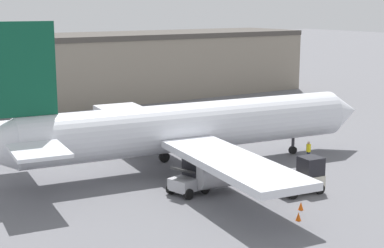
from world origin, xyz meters
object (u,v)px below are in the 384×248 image
at_px(baggage_tug, 303,177).
at_px(belt_loader_truck, 190,178).
at_px(ground_crew_worker, 308,151).
at_px(safety_cone_near, 301,206).
at_px(safety_cone_far, 298,216).
at_px(airplane, 181,128).

distance_m(baggage_tug, belt_loader_truck, 8.08).
height_order(ground_crew_worker, safety_cone_near, ground_crew_worker).
xyz_separation_m(belt_loader_truck, safety_cone_far, (2.84, -8.19, -0.85)).
bearing_deg(baggage_tug, airplane, 117.48).
relative_size(airplane, safety_cone_near, 64.73).
relative_size(belt_loader_truck, safety_cone_far, 5.27).
xyz_separation_m(airplane, safety_cone_far, (0.06, -13.92, -3.14)).
bearing_deg(safety_cone_far, ground_crew_worker, 44.35).
relative_size(safety_cone_near, safety_cone_far, 1.00).
relative_size(baggage_tug, safety_cone_near, 6.31).
bearing_deg(safety_cone_far, baggage_tug, 44.42).
xyz_separation_m(airplane, safety_cone_near, (1.52, -12.56, -3.14)).
relative_size(belt_loader_truck, safety_cone_near, 5.27).
bearing_deg(airplane, safety_cone_far, -83.50).
height_order(baggage_tug, safety_cone_far, baggage_tug).
bearing_deg(airplane, baggage_tug, -61.21).
height_order(baggage_tug, belt_loader_truck, baggage_tug).
distance_m(airplane, baggage_tug, 11.00).
bearing_deg(belt_loader_truck, baggage_tug, -45.91).
bearing_deg(ground_crew_worker, baggage_tug, -51.65).
xyz_separation_m(ground_crew_worker, safety_cone_near, (-8.89, -8.75, -0.66)).
distance_m(baggage_tug, safety_cone_far, 5.75).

